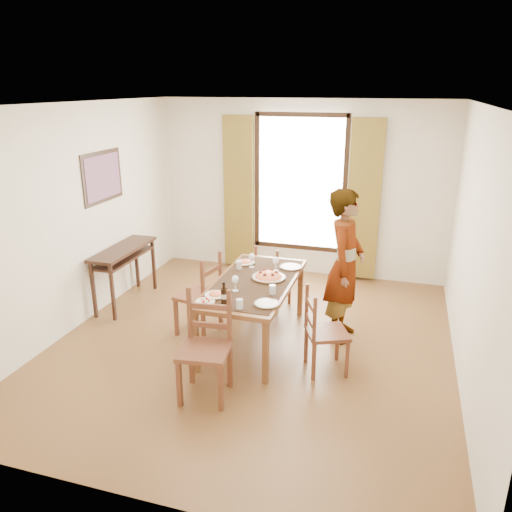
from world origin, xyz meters
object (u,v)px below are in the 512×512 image
(dining_table, at_px, (254,286))
(man, at_px, (345,266))
(console_table, at_px, (124,256))
(pasta_platter, at_px, (268,274))

(dining_table, relative_size, man, 0.99)
(console_table, height_order, dining_table, console_table)
(dining_table, xyz_separation_m, man, (0.98, 0.40, 0.21))
(man, bearing_deg, pasta_platter, 114.50)
(console_table, distance_m, pasta_platter, 2.20)
(console_table, bearing_deg, man, -2.60)
(console_table, height_order, man, man)
(console_table, xyz_separation_m, dining_table, (2.02, -0.53, 0.00))
(man, height_order, pasta_platter, man)
(console_table, xyz_separation_m, man, (2.99, -0.14, 0.22))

